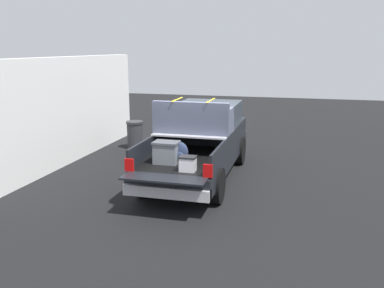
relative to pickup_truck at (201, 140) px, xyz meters
name	(u,v)px	position (x,y,z in m)	size (l,w,h in m)	color
ground_plane	(198,178)	(-0.39, 0.00, -0.99)	(40.00, 40.00, 0.00)	black
pickup_truck	(201,140)	(0.00, 0.00, 0.00)	(6.05, 2.06, 2.23)	black
building_facade	(65,111)	(0.21, 4.38, 0.64)	(9.07, 0.36, 3.26)	white
trash_can	(135,135)	(2.45, 3.02, -0.49)	(0.60, 0.60, 0.98)	#2D2D33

